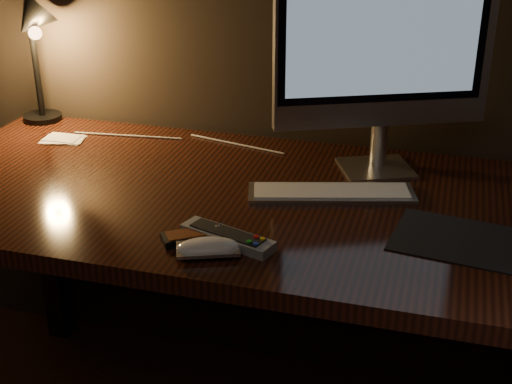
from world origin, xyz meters
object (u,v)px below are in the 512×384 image
(desk, at_px, (255,231))
(desk_lamp, at_px, (33,38))
(mouse, at_px, (208,250))
(media_remote, at_px, (195,235))
(monitor, at_px, (385,41))
(tv_remote, at_px, (227,237))
(keyboard, at_px, (331,193))

(desk, height_order, desk_lamp, desk_lamp)
(mouse, relative_size, media_remote, 0.88)
(desk, bearing_deg, monitor, 29.81)
(monitor, relative_size, tv_remote, 2.60)
(desk, xyz_separation_m, monitor, (0.26, 0.15, 0.45))
(keyboard, xyz_separation_m, mouse, (-0.18, -0.33, 0.00))
(keyboard, xyz_separation_m, tv_remote, (-0.16, -0.27, 0.00))
(monitor, distance_m, mouse, 0.64)
(mouse, bearing_deg, media_remote, 108.90)
(tv_remote, height_order, desk_lamp, desk_lamp)
(mouse, height_order, tv_remote, tv_remote)
(monitor, bearing_deg, desk, -174.71)
(keyboard, xyz_separation_m, media_remote, (-0.22, -0.28, 0.00))
(mouse, bearing_deg, monitor, 41.36)
(monitor, distance_m, tv_remote, 0.59)
(desk, xyz_separation_m, tv_remote, (0.03, -0.30, 0.14))
(monitor, xyz_separation_m, mouse, (-0.25, -0.51, -0.31))
(mouse, xyz_separation_m, tv_remote, (0.02, 0.06, -0.00))
(monitor, height_order, mouse, monitor)
(desk, bearing_deg, mouse, -88.51)
(desk, bearing_deg, desk_lamp, 161.64)
(keyboard, height_order, tv_remote, tv_remote)
(keyboard, bearing_deg, monitor, 50.47)
(mouse, bearing_deg, desk_lamp, 118.34)
(tv_remote, bearing_deg, monitor, 80.56)
(media_remote, relative_size, tv_remote, 0.66)
(desk, distance_m, media_remote, 0.33)
(keyboard, xyz_separation_m, desk_lamp, (-0.88, 0.25, 0.24))
(desk, height_order, monitor, monitor)
(tv_remote, bearing_deg, mouse, -90.32)
(desk, height_order, mouse, mouse)
(desk_lamp, bearing_deg, mouse, -25.52)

